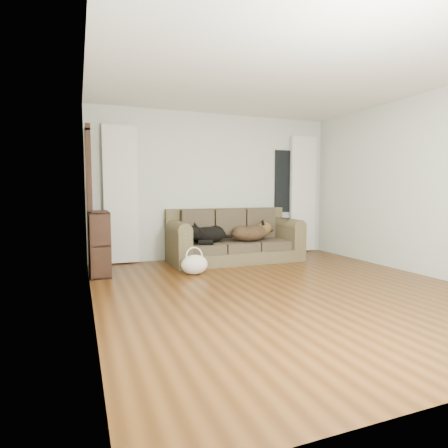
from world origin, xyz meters
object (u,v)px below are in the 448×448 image
object	(u,v)px
sofa	(235,235)
dog_black_lab	(206,235)
dog_shepherd	(251,233)
tote_bag	(194,264)
bookshelf	(99,240)

from	to	relation	value
sofa	dog_black_lab	bearing A→B (deg)	-177.06
dog_black_lab	dog_shepherd	world-z (taller)	dog_shepherd
tote_bag	dog_black_lab	bearing A→B (deg)	59.33
dog_black_lab	tote_bag	distance (m)	0.91
sofa	dog_shepherd	world-z (taller)	sofa
dog_shepherd	bookshelf	size ratio (longest dim) A/B	0.73
bookshelf	dog_black_lab	bearing A→B (deg)	7.89
dog_black_lab	bookshelf	xyz separation A→B (m)	(-1.71, -0.22, 0.02)
sofa	bookshelf	xyz separation A→B (m)	(-2.25, -0.25, 0.05)
dog_black_lab	dog_shepherd	bearing A→B (deg)	-12.89
dog_black_lab	dog_shepherd	size ratio (longest dim) A/B	0.98
sofa	dog_shepherd	xyz separation A→B (m)	(0.26, -0.08, 0.04)
sofa	tote_bag	distance (m)	1.27
sofa	bookshelf	distance (m)	2.26
tote_bag	bookshelf	size ratio (longest dim) A/B	0.43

